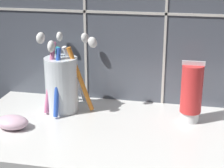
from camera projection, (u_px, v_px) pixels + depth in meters
The scene contains 4 objects.
sink_counter at pixel (146, 137), 67.96cm from camera, with size 67.36×29.90×2.00cm, color silver.
toothbrush_cup at pixel (62, 82), 75.03cm from camera, with size 11.51×13.50×16.80cm.
toothpaste_tube at pixel (191, 93), 70.02cm from camera, with size 4.21×4.01×12.00cm.
soap_bar at pixel (12, 122), 68.59cm from camera, with size 6.16×4.43×2.43cm, color #DBB2C6.
Camera 1 is at (6.63, -60.97, 32.41)cm, focal length 60.00 mm.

